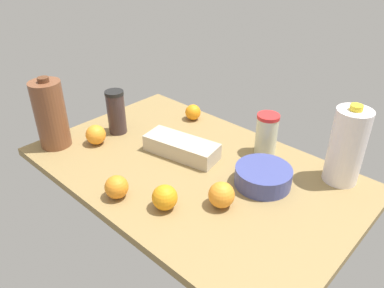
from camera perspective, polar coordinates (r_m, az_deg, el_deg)
The scene contains 12 objects.
countertop at distance 139.32cm, azimuth 0.00°, elevation -4.07°, with size 120.00×76.00×3.00cm, color olive.
egg_carton at distance 144.28cm, azimuth -1.62°, elevation -0.50°, with size 29.22×11.01×6.47cm, color beige.
tumbler_cup at distance 145.71cm, azimuth 11.28°, elevation 1.49°, with size 8.52×8.52×16.47cm.
milk_jug at distance 135.15cm, azimuth 22.53°, elevation -0.33°, with size 11.73×11.73×28.69cm.
chocolate_milk_jug at distance 155.95cm, azimuth -20.75°, elevation 4.24°, with size 11.99×11.99×28.78cm.
mixing_bowl at distance 130.50cm, azimuth 10.78°, elevation -4.86°, with size 19.39×19.39×6.47cm, color #3F478E.
shaker_bottle at distance 160.56cm, azimuth -11.48°, elevation 4.80°, with size 7.78×7.78×18.78cm.
orange_loose at distance 118.94cm, azimuth 4.52°, elevation -7.73°, with size 8.45×8.45×8.45cm, color orange.
orange_far_back at distance 118.12cm, azimuth -4.17°, elevation -8.12°, with size 8.16×8.16×8.16cm, color orange.
orange_beside_bowl at distance 170.69cm, azimuth 0.14°, elevation 4.87°, with size 7.07×7.07×7.07cm, color orange.
orange_near_front at distance 156.08cm, azimuth -14.45°, elevation 1.39°, with size 8.10×8.10×8.10cm, color orange.
orange_by_jug at distance 124.76cm, azimuth -11.42°, elevation -6.44°, with size 7.79×7.79×7.79cm, color orange.
Camera 1 is at (78.01, -83.64, 81.06)cm, focal length 35.00 mm.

